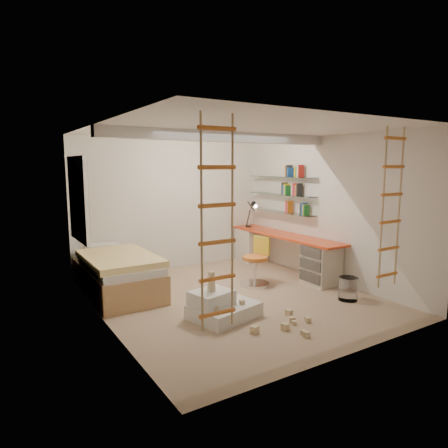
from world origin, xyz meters
TOP-DOWN VIEW (x-y plane):
  - floor at (0.00, 0.00)m, footprint 4.50×4.50m
  - ceiling_beam at (0.00, 0.30)m, footprint 4.00×0.18m
  - window_frame at (-1.97, 1.50)m, footprint 0.06×1.15m
  - window_blind at (-1.93, 1.50)m, footprint 0.02×1.00m
  - rope_ladder_left at (-1.35, -1.75)m, footprint 0.41×0.04m
  - rope_ladder_right at (1.35, -1.75)m, footprint 0.41×0.04m
  - waste_bin at (1.46, -1.00)m, footprint 0.29×0.29m
  - desk at (1.72, 0.86)m, footprint 0.56×2.80m
  - shelves at (1.87, 1.13)m, footprint 0.25×1.80m
  - bed at (-1.48, 1.23)m, footprint 1.02×2.00m
  - task_lamp at (1.67, 1.82)m, footprint 0.14×0.36m
  - swivel_chair at (0.70, 0.38)m, footprint 0.62×0.62m
  - play_platform at (-0.60, -0.58)m, footprint 1.01×0.86m
  - toy_blocks at (-0.26, -1.02)m, footprint 1.17×1.25m
  - books at (1.87, 1.13)m, footprint 0.14×0.64m

SIDE VIEW (x-z plane):
  - floor at x=0.00m, z-range 0.00..0.00m
  - play_platform at x=-0.60m, z-range -0.04..0.35m
  - waste_bin at x=1.46m, z-range 0.00..0.36m
  - toy_blocks at x=-0.26m, z-range -0.14..0.52m
  - swivel_chair at x=0.70m, z-range -0.11..0.74m
  - bed at x=-1.48m, z-range -0.02..0.67m
  - desk at x=1.72m, z-range 0.03..0.78m
  - task_lamp at x=1.67m, z-range 0.85..1.42m
  - shelves at x=1.87m, z-range 1.14..1.86m
  - rope_ladder_left at x=-1.35m, z-range 0.45..2.58m
  - rope_ladder_right at x=1.35m, z-range 0.45..2.58m
  - window_frame at x=-1.97m, z-range 0.88..2.23m
  - window_blind at x=-1.93m, z-range 0.95..2.15m
  - books at x=1.87m, z-range 1.16..2.08m
  - ceiling_beam at x=0.00m, z-range 2.44..2.60m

